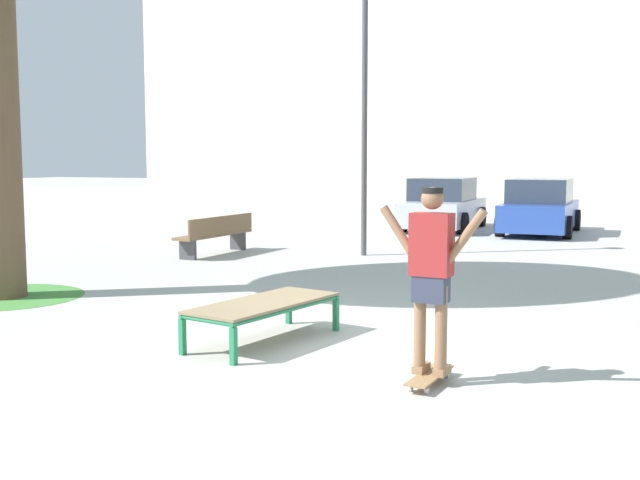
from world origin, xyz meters
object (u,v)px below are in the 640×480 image
object	(u,v)px
skater	(431,267)
park_bench	(216,234)
skateboard	(430,376)
car_silver	(443,206)
skate_box	(264,305)
car_blue	(540,208)
light_post	(365,72)

from	to	relation	value
skater	park_bench	xyz separation A→B (m)	(-6.83, 7.26, -0.62)
skateboard	car_silver	size ratio (longest dim) A/B	0.19
car_silver	skateboard	bearing A→B (deg)	-75.09
skate_box	park_bench	world-z (taller)	park_bench
park_bench	skater	bearing A→B (deg)	-46.74
skate_box	skater	bearing A→B (deg)	-20.29
car_silver	park_bench	bearing A→B (deg)	-109.96
skate_box	skateboard	xyz separation A→B (m)	(2.13, -0.79, -0.34)
car_silver	car_blue	bearing A→B (deg)	-2.41
skateboard	light_post	size ratio (longest dim) A/B	0.14
car_silver	light_post	bearing A→B (deg)	-89.29
skate_box	light_post	size ratio (longest dim) A/B	0.34
skate_box	skateboard	bearing A→B (deg)	-20.33
light_post	skate_box	bearing A→B (deg)	-76.87
skate_box	car_blue	world-z (taller)	car_blue
car_blue	skate_box	bearing A→B (deg)	-93.54
skater	light_post	xyz separation A→B (m)	(-3.92, 8.46, 2.75)
skate_box	skater	world-z (taller)	skater
car_silver	park_bench	world-z (taller)	car_silver
skater	car_silver	bearing A→B (deg)	104.91
park_bench	skateboard	bearing A→B (deg)	-46.74
skate_box	skater	distance (m)	2.37
skateboard	car_blue	size ratio (longest dim) A/B	0.19
skate_box	skater	size ratio (longest dim) A/B	1.18
skater	park_bench	distance (m)	9.98
skateboard	park_bench	world-z (taller)	park_bench
skate_box	park_bench	xyz separation A→B (m)	(-4.70, 6.47, 0.03)
car_silver	car_blue	xyz separation A→B (m)	(2.74, -0.12, 0.00)
skateboard	light_post	world-z (taller)	light_post
car_blue	light_post	world-z (taller)	light_post
skater	park_bench	bearing A→B (deg)	133.26
light_post	park_bench	bearing A→B (deg)	-157.55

